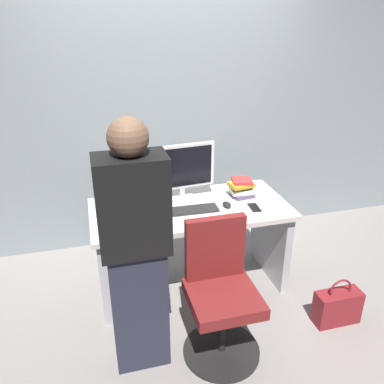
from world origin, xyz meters
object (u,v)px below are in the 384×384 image
Objects in this scene: mouse at (227,205)px; book_stack at (241,188)px; monitor at (182,169)px; person_at_desk at (136,251)px; cup_by_monitor at (134,199)px; desk at (190,231)px; cell_phone at (254,207)px; handbag at (337,306)px; cup_near_keyboard at (133,221)px; keyboard at (190,210)px; office_chair at (220,297)px.

book_stack reaches higher than mouse.
person_at_desk is at bearing -119.69° from monitor.
book_stack is (0.87, -0.09, 0.03)m from cup_by_monitor.
cup_by_monitor is at bearing 174.39° from book_stack.
mouse is 1.16× the size of cup_by_monitor.
cell_phone is at bearing -17.03° from desk.
cup_near_keyboard is at bearing 159.60° from handbag.
keyboard reaches higher than desk.
keyboard is at bearing 145.61° from handbag.
handbag is at bearing -59.64° from book_stack.
desk is at bearing 75.17° from keyboard.
office_chair is at bearing -89.38° from desk.
monitor is 5.63× the size of cup_near_keyboard.
person_at_desk is at bearing -96.58° from cup_by_monitor.
person_at_desk is at bearing -126.89° from keyboard.
keyboard is at bearing 51.44° from person_at_desk.
cup_near_keyboard is 0.46× the size of book_stack.
person_at_desk reaches higher than desk.
mouse is (0.79, 0.62, -0.09)m from person_at_desk.
cell_phone is 0.95m from handbag.
book_stack is 0.55× the size of handbag.
person_at_desk is 0.87m from cup_by_monitor.
office_chair is 0.97m from handbag.
keyboard is (0.00, -0.24, -0.25)m from monitor.
book_stack is 1.45× the size of cell_phone.
monitor is at bearing 136.93° from handbag.
book_stack reaches higher than cup_near_keyboard.
monitor is 0.45m from cup_by_monitor.
mouse is at bearing -13.68° from desk.
person_at_desk is at bearing -94.73° from cup_near_keyboard.
office_chair is 0.57× the size of person_at_desk.
mouse is 0.26× the size of handbag.
monitor is (-0.02, 0.17, 0.48)m from desk.
mouse is at bearing 162.85° from cell_phone.
person_at_desk is 1.00m from monitor.
cup_by_monitor is at bearing 146.44° from handbag.
office_chair reaches higher than cell_phone.
keyboard is at bearing -106.50° from desk.
office_chair reaches higher than keyboard.
cell_phone is at bearing -32.34° from monitor.
cup_by_monitor reaches higher than desk.
desk is 0.52m from cup_by_monitor.
office_chair is 0.67m from person_at_desk.
monitor is at bearing 98.01° from desk.
monitor is 2.58× the size of book_stack.
office_chair is at bearing -64.78° from cup_by_monitor.
monitor is 3.75× the size of cell_phone.
cup_near_keyboard is 0.97m from book_stack.
monitor reaches higher than mouse.
person_at_desk reaches higher than cup_by_monitor.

